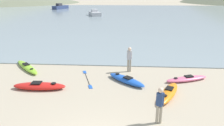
{
  "coord_description": "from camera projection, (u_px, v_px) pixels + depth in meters",
  "views": [
    {
      "loc": [
        1.04,
        -5.04,
        4.92
      ],
      "look_at": [
        0.08,
        8.4,
        0.5
      ],
      "focal_mm": 35.0,
      "sensor_mm": 36.0,
      "label": 1
    }
  ],
  "objects": [
    {
      "name": "bay_water",
      "position": [
        123.0,
        15.0,
        48.27
      ],
      "size": [
        160.0,
        70.0,
        0.06
      ],
      "primitive_type": "cube",
      "color": "gray",
      "rests_on": "ground_plane"
    },
    {
      "name": "kayak_on_sand_0",
      "position": [
        187.0,
        79.0,
        12.59
      ],
      "size": [
        2.66,
        1.46,
        0.3
      ],
      "color": "#E5668C",
      "rests_on": "ground_plane"
    },
    {
      "name": "kayak_on_sand_1",
      "position": [
        27.0,
        67.0,
        14.58
      ],
      "size": [
        2.76,
        2.95,
        0.31
      ],
      "color": "#8CCC2D",
      "rests_on": "ground_plane"
    },
    {
      "name": "kayak_on_sand_2",
      "position": [
        39.0,
        86.0,
        11.52
      ],
      "size": [
        2.81,
        0.83,
        0.39
      ],
      "color": "red",
      "rests_on": "ground_plane"
    },
    {
      "name": "kayak_on_sand_4",
      "position": [
        126.0,
        80.0,
        12.38
      ],
      "size": [
        2.36,
        2.26,
        0.36
      ],
      "color": "blue",
      "rests_on": "ground_plane"
    },
    {
      "name": "kayak_on_sand_5",
      "position": [
        169.0,
        93.0,
        10.73
      ],
      "size": [
        1.65,
        2.66,
        0.4
      ],
      "color": "orange",
      "rests_on": "ground_plane"
    },
    {
      "name": "person_near_foreground",
      "position": [
        160.0,
        103.0,
        8.32
      ],
      "size": [
        0.31,
        0.24,
        1.52
      ],
      "color": "gray",
      "rests_on": "ground_plane"
    },
    {
      "name": "person_near_waterline",
      "position": [
        129.0,
        58.0,
        13.82
      ],
      "size": [
        0.33,
        0.22,
        1.61
      ],
      "color": "gray",
      "rests_on": "ground_plane"
    },
    {
      "name": "moored_boat_0",
      "position": [
        95.0,
        13.0,
        46.25
      ],
      "size": [
        3.28,
        4.79,
        1.29
      ],
      "color": "#B2B2B7",
      "rests_on": "bay_water"
    },
    {
      "name": "moored_boat_1",
      "position": [
        60.0,
        7.0,
        63.64
      ],
      "size": [
        3.73,
        5.66,
        1.62
      ],
      "color": "navy",
      "rests_on": "bay_water"
    },
    {
      "name": "loose_paddle",
      "position": [
        87.0,
        79.0,
        12.88
      ],
      "size": [
        1.05,
        2.7,
        0.03
      ],
      "color": "black",
      "rests_on": "ground_plane"
    }
  ]
}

